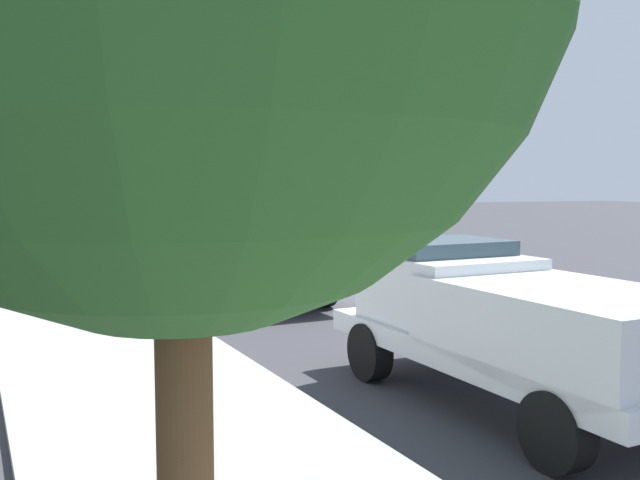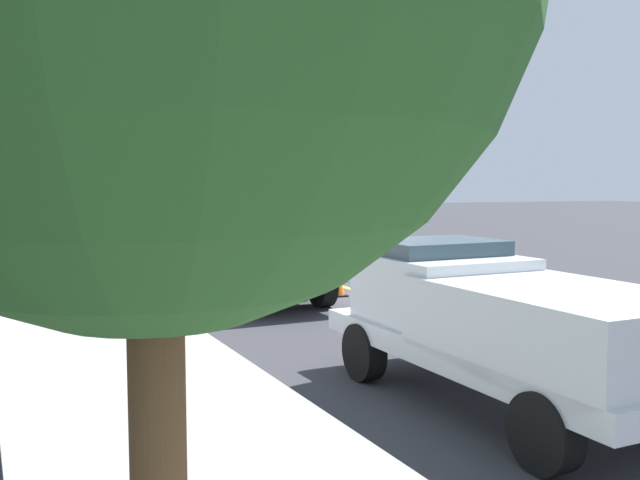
{
  "view_description": "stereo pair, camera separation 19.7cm",
  "coord_description": "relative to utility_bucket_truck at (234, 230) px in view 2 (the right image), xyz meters",
  "views": [
    {
      "loc": [
        -16.67,
        7.22,
        2.95
      ],
      "look_at": [
        0.24,
        1.21,
        1.4
      ],
      "focal_mm": 40.28,
      "sensor_mm": 36.0,
      "label": 1
    },
    {
      "loc": [
        -16.73,
        7.04,
        2.95
      ],
      "look_at": [
        0.24,
        1.21,
        1.4
      ],
      "focal_mm": 40.28,
      "sensor_mm": 36.0,
      "label": 2
    }
  ],
  "objects": [
    {
      "name": "ground",
      "position": [
        -1.5,
        -3.13,
        -1.61
      ],
      "size": [
        120.0,
        120.0,
        0.0
      ],
      "primitive_type": "plane",
      "color": "#38383D"
    },
    {
      "name": "sidewalk_far_side",
      "position": [
        -2.33,
        3.83,
        -1.55
      ],
      "size": [
        60.01,
        10.61,
        0.12
      ],
      "primitive_type": "cube",
      "rotation": [
        0.0,
        0.0,
        0.12
      ],
      "color": "#9E9E99",
      "rests_on": "ground"
    },
    {
      "name": "lane_centre_stripe",
      "position": [
        -1.5,
        -3.13,
        -1.6
      ],
      "size": [
        49.67,
        6.02,
        0.01
      ],
      "primitive_type": "cube",
      "rotation": [
        0.0,
        0.0,
        0.12
      ],
      "color": "yellow",
      "rests_on": "ground"
    },
    {
      "name": "utility_bucket_truck",
      "position": [
        0.0,
        0.0,
        0.0
      ],
      "size": [
        8.44,
        3.49,
        6.78
      ],
      "color": "white",
      "rests_on": "ground"
    },
    {
      "name": "service_pickup_truck",
      "position": [
        -10.47,
        -1.21,
        -0.49
      ],
      "size": [
        5.81,
        2.74,
        2.06
      ],
      "color": "silver",
      "rests_on": "ground"
    },
    {
      "name": "passing_minivan",
      "position": [
        6.89,
        -4.57,
        -0.64
      ],
      "size": [
        4.99,
        2.45,
        1.69
      ],
      "color": "black",
      "rests_on": "ground"
    },
    {
      "name": "traffic_cone_mid_front",
      "position": [
        -6.91,
        -2.94,
        -1.23
      ],
      "size": [
        0.4,
        0.4,
        0.77
      ],
      "color": "black",
      "rests_on": "ground"
    },
    {
      "name": "traffic_cone_mid_rear",
      "position": [
        -1.58,
        -2.3,
        -1.26
      ],
      "size": [
        0.4,
        0.4,
        0.71
      ],
      "color": "black",
      "rests_on": "ground"
    },
    {
      "name": "traffic_cone_trailing",
      "position": [
        4.42,
        -1.32,
        -1.22
      ],
      "size": [
        0.4,
        0.4,
        0.79
      ],
      "color": "black",
      "rests_on": "ground"
    },
    {
      "name": "traffic_signal_mast",
      "position": [
        1.9,
        3.3,
        3.75
      ],
      "size": [
        7.09,
        1.05,
        7.84
      ],
      "color": "gray",
      "rests_on": "ground"
    },
    {
      "name": "street_tree_right",
      "position": [
        7.98,
        5.62,
        1.63
      ],
      "size": [
        3.07,
        3.07,
        4.79
      ],
      "color": "brown",
      "rests_on": "ground"
    }
  ]
}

